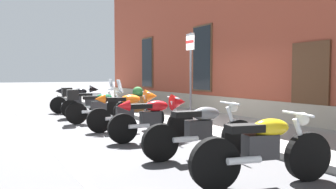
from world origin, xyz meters
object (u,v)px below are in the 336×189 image
(motorcycle_black_sport, at_px, (79,98))
(motorcycle_silver_touring, at_px, (90,101))
(parking_sign, at_px, (190,65))
(motorcycle_yellow_naked, at_px, (265,149))
(motorcycle_red_sport, at_px, (156,116))
(motorcycle_grey_naked, at_px, (202,130))
(barrel_planter, at_px, (138,101))
(motorcycle_orange_sport, at_px, (130,109))
(motorcycle_green_touring, at_px, (97,105))

(motorcycle_black_sport, height_order, motorcycle_silver_touring, motorcycle_silver_touring)
(parking_sign, bearing_deg, motorcycle_yellow_naked, -21.52)
(motorcycle_black_sport, bearing_deg, motorcycle_red_sport, 0.43)
(motorcycle_black_sport, distance_m, motorcycle_silver_touring, 1.48)
(motorcycle_grey_naked, bearing_deg, barrel_planter, 165.47)
(motorcycle_orange_sport, distance_m, motorcycle_yellow_naked, 4.80)
(motorcycle_red_sport, bearing_deg, motorcycle_green_touring, -174.62)
(motorcycle_red_sport, xyz_separation_m, motorcycle_yellow_naked, (3.32, -0.12, -0.08))
(motorcycle_black_sport, height_order, parking_sign, parking_sign)
(motorcycle_green_touring, distance_m, barrel_planter, 2.46)
(motorcycle_yellow_naked, relative_size, barrel_planter, 2.23)
(motorcycle_black_sport, distance_m, motorcycle_red_sport, 6.34)
(motorcycle_silver_touring, xyz_separation_m, motorcycle_grey_naked, (6.57, 0.10, -0.07))
(motorcycle_black_sport, xyz_separation_m, parking_sign, (5.28, 1.65, 1.14))
(motorcycle_grey_naked, distance_m, motorcycle_yellow_naked, 1.63)
(motorcycle_yellow_naked, xyz_separation_m, barrel_planter, (-8.02, 1.81, 0.02))
(motorcycle_red_sport, xyz_separation_m, barrel_planter, (-4.70, 1.69, -0.06))
(motorcycle_silver_touring, xyz_separation_m, barrel_planter, (0.17, 1.76, -0.05))
(motorcycle_green_touring, distance_m, parking_sign, 3.15)
(parking_sign, bearing_deg, motorcycle_orange_sport, -104.61)
(motorcycle_orange_sport, xyz_separation_m, motorcycle_red_sport, (1.48, -0.01, -0.03))
(motorcycle_silver_touring, bearing_deg, motorcycle_orange_sport, 1.32)
(motorcycle_silver_touring, height_order, motorcycle_orange_sport, motorcycle_silver_touring)
(motorcycle_red_sport, height_order, motorcycle_yellow_naked, motorcycle_red_sport)
(motorcycle_red_sport, relative_size, barrel_planter, 2.20)
(motorcycle_grey_naked, bearing_deg, motorcycle_yellow_naked, -5.44)
(motorcycle_orange_sport, relative_size, motorcycle_red_sport, 1.02)
(motorcycle_grey_naked, xyz_separation_m, parking_sign, (-2.76, 1.57, 1.24))
(motorcycle_black_sport, bearing_deg, parking_sign, 17.40)
(motorcycle_black_sport, bearing_deg, motorcycle_green_touring, -4.83)
(motorcycle_green_touring, relative_size, barrel_planter, 2.27)
(motorcycle_silver_touring, height_order, motorcycle_yellow_naked, motorcycle_silver_touring)
(motorcycle_orange_sport, bearing_deg, motorcycle_red_sport, -0.32)
(motorcycle_black_sport, height_order, motorcycle_yellow_naked, motorcycle_black_sport)
(motorcycle_green_touring, xyz_separation_m, motorcycle_yellow_naked, (6.59, 0.19, -0.07))
(motorcycle_orange_sport, distance_m, barrel_planter, 3.64)
(motorcycle_grey_naked, relative_size, parking_sign, 0.87)
(motorcycle_grey_naked, height_order, parking_sign, parking_sign)
(motorcycle_black_sport, distance_m, motorcycle_yellow_naked, 9.67)
(motorcycle_grey_naked, bearing_deg, motorcycle_orange_sport, -179.58)
(motorcycle_green_touring, distance_m, motorcycle_red_sport, 3.28)
(barrel_planter, bearing_deg, motorcycle_silver_touring, -95.38)
(motorcycle_orange_sport, relative_size, parking_sign, 0.82)
(motorcycle_orange_sport, bearing_deg, parking_sign, 75.39)
(motorcycle_silver_touring, bearing_deg, motorcycle_red_sport, 0.82)
(motorcycle_grey_naked, bearing_deg, motorcycle_silver_touring, -179.11)
(motorcycle_green_touring, xyz_separation_m, barrel_planter, (-1.43, 2.00, -0.05))
(motorcycle_black_sport, bearing_deg, motorcycle_yellow_naked, -0.44)
(motorcycle_red_sport, bearing_deg, motorcycle_grey_naked, 1.07)
(motorcycle_yellow_naked, xyz_separation_m, parking_sign, (-4.39, 1.73, 1.24))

